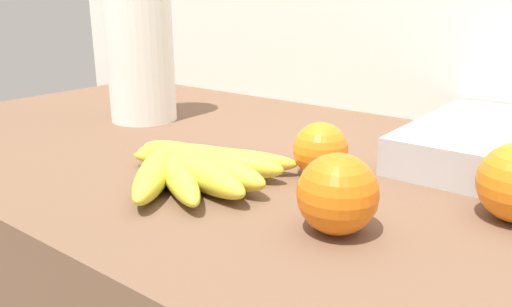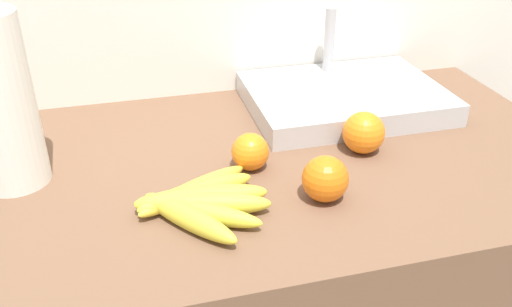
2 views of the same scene
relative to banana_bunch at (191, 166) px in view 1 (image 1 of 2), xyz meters
name	(u,v)px [view 1 (image 1 of 2)]	position (x,y,z in m)	size (l,w,h in m)	color
wall_back	(387,252)	(0.05, 0.50, -0.31)	(1.83, 0.06, 1.30)	silver
banana_bunch	(191,166)	(0.00, 0.00, 0.00)	(0.22, 0.23, 0.04)	gold
orange_back_left	(338,194)	(0.21, -0.02, 0.02)	(0.08, 0.08, 0.08)	orange
orange_back_right	(320,150)	(0.12, 0.11, 0.02)	(0.07, 0.07, 0.07)	orange
paper_towel_roll	(139,35)	(-0.29, 0.18, 0.13)	(0.12, 0.12, 0.33)	white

